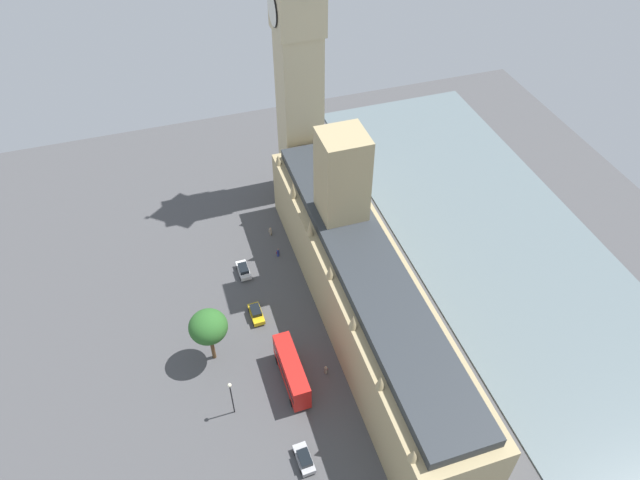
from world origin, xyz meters
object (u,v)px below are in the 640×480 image
object	(u,v)px
double_decker_bus_kerbside	(292,371)
car_white_midblock	(243,270)
car_yellow_cab_trailing	(256,313)
street_lamp_slot_10	(231,393)
clock_tower	(298,60)
plane_tree_corner	(208,327)
pedestrian_by_river_gate	(278,253)
pedestrian_far_end	(326,370)
pedestrian_opposite_hall	(270,232)
car_silver_leading	(304,459)
parliament_building	(362,284)

from	to	relation	value
double_decker_bus_kerbside	car_white_midblock	bearing A→B (deg)	-85.92
car_white_midblock	car_yellow_cab_trailing	distance (m)	9.78
car_yellow_cab_trailing	street_lamp_slot_10	size ratio (longest dim) A/B	0.62
clock_tower	plane_tree_corner	world-z (taller)	clock_tower
plane_tree_corner	pedestrian_by_river_gate	bearing A→B (deg)	-129.47
car_white_midblock	car_yellow_cab_trailing	size ratio (longest dim) A/B	0.99
pedestrian_by_river_gate	clock_tower	bearing A→B (deg)	-17.03
car_yellow_cab_trailing	pedestrian_far_end	size ratio (longest dim) A/B	2.72
clock_tower	double_decker_bus_kerbside	world-z (taller)	clock_tower
double_decker_bus_kerbside	pedestrian_opposite_hall	world-z (taller)	double_decker_bus_kerbside
clock_tower	plane_tree_corner	distance (m)	46.82
car_silver_leading	plane_tree_corner	xyz separation A→B (m)	(8.03, -19.62, 6.31)
clock_tower	car_silver_leading	world-z (taller)	clock_tower
pedestrian_far_end	pedestrian_by_river_gate	bearing A→B (deg)	143.49
car_white_midblock	pedestrian_far_end	distance (m)	24.04
parliament_building	clock_tower	bearing A→B (deg)	-91.12
parliament_building	double_decker_bus_kerbside	bearing A→B (deg)	31.55
car_yellow_cab_trailing	street_lamp_slot_10	world-z (taller)	street_lamp_slot_10
parliament_building	car_silver_leading	world-z (taller)	parliament_building
pedestrian_opposite_hall	pedestrian_far_end	bearing A→B (deg)	-143.45
car_white_midblock	plane_tree_corner	xyz separation A→B (m)	(7.85, 15.29, 6.31)
pedestrian_opposite_hall	car_white_midblock	bearing A→B (deg)	175.78
double_decker_bus_kerbside	plane_tree_corner	world-z (taller)	plane_tree_corner
car_silver_leading	street_lamp_slot_10	bearing A→B (deg)	123.02
pedestrian_opposite_hall	street_lamp_slot_10	xyz separation A→B (m)	(13.63, 33.07, 4.03)
car_silver_leading	clock_tower	bearing A→B (deg)	70.94
parliament_building	clock_tower	xyz separation A→B (m)	(-0.67, -34.30, 19.46)
pedestrian_far_end	street_lamp_slot_10	size ratio (longest dim) A/B	0.23
car_yellow_cab_trailing	street_lamp_slot_10	xyz separation A→B (m)	(6.77, 15.33, 3.89)
car_silver_leading	pedestrian_opposite_hall	distance (m)	43.38
street_lamp_slot_10	pedestrian_by_river_gate	bearing A→B (deg)	-116.29
car_white_midblock	clock_tower	bearing A→B (deg)	49.37
pedestrian_far_end	pedestrian_by_river_gate	xyz separation A→B (m)	(0.38, -25.31, 0.03)
double_decker_bus_kerbside	pedestrian_by_river_gate	distance (m)	25.65
pedestrian_opposite_hall	pedestrian_far_end	distance (m)	30.95
pedestrian_far_end	plane_tree_corner	world-z (taller)	plane_tree_corner
pedestrian_by_river_gate	street_lamp_slot_10	bearing A→B (deg)	165.27
parliament_building	car_silver_leading	size ratio (longest dim) A/B	14.39
pedestrian_by_river_gate	car_white_midblock	bearing A→B (deg)	120.79
pedestrian_far_end	street_lamp_slot_10	xyz separation A→B (m)	(13.93, 2.12, 4.07)
parliament_building	double_decker_bus_kerbside	world-z (taller)	parliament_building
car_yellow_cab_trailing	pedestrian_opposite_hall	world-z (taller)	car_yellow_cab_trailing
double_decker_bus_kerbside	plane_tree_corner	xyz separation A→B (m)	(9.85, -7.54, 4.56)
double_decker_bus_kerbside	street_lamp_slot_10	world-z (taller)	street_lamp_slot_10
street_lamp_slot_10	car_silver_leading	bearing A→B (deg)	125.80
pedestrian_by_river_gate	plane_tree_corner	xyz separation A→B (m)	(14.51, 17.61, 6.46)
clock_tower	car_yellow_cab_trailing	distance (m)	42.60
pedestrian_opposite_hall	pedestrian_far_end	world-z (taller)	pedestrian_opposite_hall
car_yellow_cab_trailing	car_silver_leading	size ratio (longest dim) A/B	0.99
pedestrian_far_end	pedestrian_by_river_gate	size ratio (longest dim) A/B	0.96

